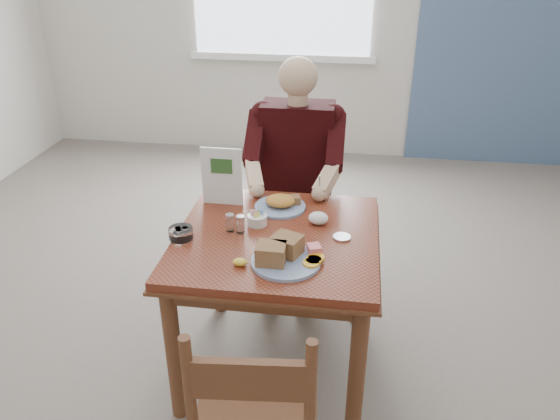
% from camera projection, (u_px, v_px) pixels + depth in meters
% --- Properties ---
extents(floor, '(6.00, 6.00, 0.00)m').
position_uv_depth(floor, '(277.00, 362.00, 2.79)').
color(floor, '#675D53').
rests_on(floor, ground).
extents(wall_back, '(5.50, 0.00, 5.50)m').
position_uv_depth(wall_back, '(327.00, 3.00, 4.79)').
color(wall_back, beige).
rests_on(wall_back, ground).
extents(accent_panel, '(1.60, 0.02, 2.80)m').
position_uv_depth(accent_panel, '(518.00, 6.00, 4.57)').
color(accent_panel, '#455E81').
rests_on(accent_panel, ground).
extents(lemon_wedge, '(0.06, 0.04, 0.03)m').
position_uv_depth(lemon_wedge, '(240.00, 262.00, 2.22)').
color(lemon_wedge, yellow).
rests_on(lemon_wedge, table).
extents(napkin, '(0.11, 0.09, 0.06)m').
position_uv_depth(napkin, '(318.00, 218.00, 2.53)').
color(napkin, white).
rests_on(napkin, table).
extents(metal_dish, '(0.08, 0.08, 0.01)m').
position_uv_depth(metal_dish, '(342.00, 237.00, 2.42)').
color(metal_dish, silver).
rests_on(metal_dish, table).
extents(table, '(0.92, 0.92, 0.75)m').
position_uv_depth(table, '(277.00, 256.00, 2.50)').
color(table, maroon).
rests_on(table, ground).
extents(chair_far, '(0.42, 0.42, 0.95)m').
position_uv_depth(chair_far, '(297.00, 209.00, 3.27)').
color(chair_far, brown).
rests_on(chair_far, ground).
extents(diner, '(0.53, 0.56, 1.39)m').
position_uv_depth(diner, '(296.00, 163.00, 3.04)').
color(diner, gray).
rests_on(diner, chair_far).
extents(near_plate, '(0.33, 0.32, 0.10)m').
position_uv_depth(near_plate, '(284.00, 254.00, 2.23)').
color(near_plate, white).
rests_on(near_plate, table).
extents(far_plate, '(0.31, 0.31, 0.07)m').
position_uv_depth(far_plate, '(281.00, 203.00, 2.67)').
color(far_plate, white).
rests_on(far_plate, table).
extents(caddy, '(0.11, 0.11, 0.07)m').
position_uv_depth(caddy, '(257.00, 220.00, 2.52)').
color(caddy, white).
rests_on(caddy, table).
extents(shakers, '(0.09, 0.05, 0.08)m').
position_uv_depth(shakers, '(235.00, 223.00, 2.45)').
color(shakers, white).
rests_on(shakers, table).
extents(creamer, '(0.12, 0.12, 0.05)m').
position_uv_depth(creamer, '(181.00, 233.00, 2.41)').
color(creamer, white).
rests_on(creamer, table).
extents(menu, '(0.20, 0.02, 0.29)m').
position_uv_depth(menu, '(222.00, 176.00, 2.66)').
color(menu, white).
rests_on(menu, table).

